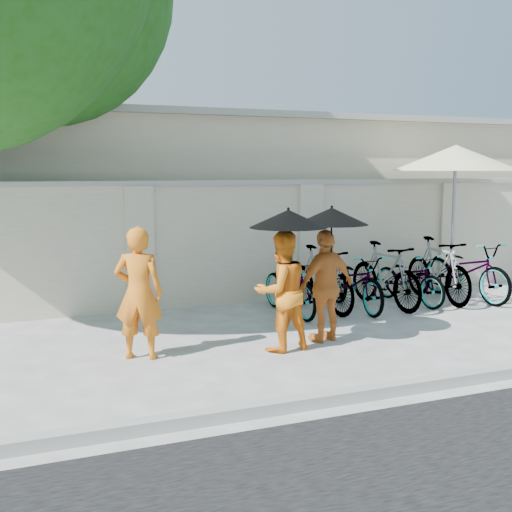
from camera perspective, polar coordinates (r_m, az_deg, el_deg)
name	(u,v)px	position (r m, az deg, el deg)	size (l,w,h in m)	color
ground	(275,356)	(7.90, 1.74, -8.86)	(80.00, 80.00, 0.00)	silver
kerb	(346,396)	(6.45, 8.00, -12.24)	(40.00, 0.16, 0.12)	#989891
compound_wall	(254,243)	(10.99, -0.21, 1.14)	(20.00, 0.30, 2.00)	beige
building_behind	(232,198)	(14.84, -2.11, 5.15)	(14.00, 6.00, 3.20)	beige
monk_left	(139,293)	(7.74, -10.39, -3.27)	(0.58, 0.38, 1.59)	orange
monk_center	(281,291)	(7.97, 2.27, -3.16)	(0.73, 0.57, 1.50)	orange
parasol_center	(288,219)	(7.80, 2.89, 3.33)	(0.96, 0.96, 0.92)	black
monk_right	(326,286)	(8.46, 6.26, -2.64)	(0.87, 0.36, 1.48)	orange
parasol_right	(332,216)	(8.29, 6.74, 3.54)	(0.95, 0.95, 0.93)	black
patio_umbrella	(456,160)	(12.25, 17.32, 8.19)	(2.41, 2.41, 2.70)	#989891
bike_0	(290,286)	(10.05, 3.06, -2.68)	(0.59, 1.70, 0.89)	gray
bike_1	(321,279)	(10.30, 5.79, -2.03)	(0.49, 1.73, 1.04)	gray
bike_2	(356,282)	(10.46, 8.85, -2.28)	(0.61, 1.75, 0.92)	gray
bike_3	(385,275)	(10.73, 11.42, -1.67)	(0.50, 1.79, 1.07)	gray
bike_4	(409,278)	(11.14, 13.48, -1.94)	(0.57, 1.64, 0.86)	gray
bike_5	(438,270)	(11.42, 15.86, -1.19)	(0.52, 1.83, 1.10)	gray
bike_6	(466,270)	(11.73, 18.17, -1.22)	(0.68, 1.96, 1.03)	gray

